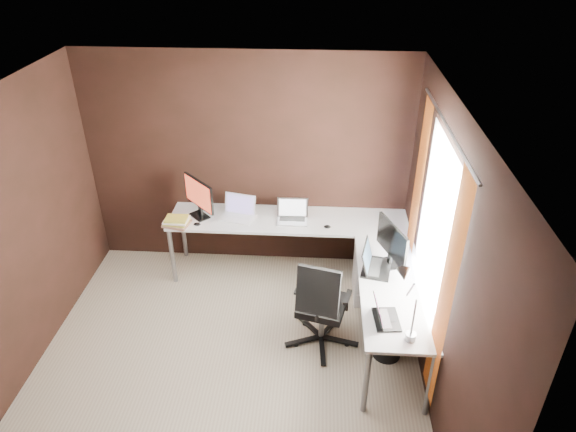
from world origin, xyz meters
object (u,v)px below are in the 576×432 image
(monitor_right, at_px, (392,242))
(laptop_black_small, at_px, (383,316))
(monitor_left, at_px, (199,196))
(laptop_white, at_px, (238,212))
(laptop_black_big, at_px, (373,264))
(office_chair, at_px, (321,319))
(laptop_silver, at_px, (292,216))
(desk_lamp, at_px, (406,295))
(book_stack, at_px, (177,222))
(drawer_pedestal, at_px, (374,272))
(wastebasket, at_px, (388,342))

(monitor_right, xyz_separation_m, laptop_black_small, (-0.14, -0.80, -0.21))
(monitor_left, bearing_deg, monitor_right, 24.12)
(laptop_white, xyz_separation_m, laptop_black_big, (1.42, -0.88, 0.00))
(laptop_white, distance_m, office_chair, 1.57)
(monitor_right, xyz_separation_m, office_chair, (-0.65, -0.35, -0.69))
(laptop_silver, relative_size, desk_lamp, 0.53)
(laptop_black_small, bearing_deg, book_stack, 51.67)
(desk_lamp, bearing_deg, laptop_black_big, 115.95)
(drawer_pedestal, bearing_deg, wastebasket, -85.55)
(book_stack, bearing_deg, drawer_pedestal, -3.97)
(monitor_left, relative_size, office_chair, 0.45)
(laptop_black_big, bearing_deg, wastebasket, -146.28)
(laptop_silver, distance_m, desk_lamp, 2.01)
(office_chair, bearing_deg, desk_lamp, -29.61)
(monitor_left, relative_size, desk_lamp, 0.71)
(laptop_black_big, distance_m, office_chair, 0.73)
(desk_lamp, bearing_deg, drawer_pedestal, 108.51)
(office_chair, bearing_deg, laptop_white, 143.56)
(drawer_pedestal, bearing_deg, laptop_white, 166.24)
(laptop_black_small, bearing_deg, office_chair, 43.08)
(monitor_left, height_order, desk_lamp, desk_lamp)
(laptop_silver, relative_size, office_chair, 0.34)
(book_stack, height_order, desk_lamp, desk_lamp)
(laptop_silver, bearing_deg, laptop_black_small, -61.88)
(laptop_black_big, bearing_deg, monitor_right, -53.80)
(monitor_left, bearing_deg, laptop_black_big, 20.37)
(laptop_white, distance_m, wastebasket, 2.12)
(drawer_pedestal, distance_m, desk_lamp, 1.62)
(laptop_silver, height_order, book_stack, laptop_silver)
(laptop_black_small, bearing_deg, monitor_right, -14.63)
(laptop_black_small, height_order, desk_lamp, desk_lamp)
(office_chair, bearing_deg, monitor_right, 42.25)
(monitor_right, distance_m, book_stack, 2.32)
(drawer_pedestal, height_order, laptop_black_small, laptop_black_small)
(monitor_right, relative_size, laptop_black_big, 1.21)
(monitor_left, relative_size, laptop_black_small, 1.45)
(book_stack, relative_size, desk_lamp, 0.48)
(desk_lamp, bearing_deg, office_chair, 152.00)
(monitor_right, height_order, laptop_silver, monitor_right)
(laptop_white, xyz_separation_m, book_stack, (-0.64, -0.22, -0.01))
(laptop_silver, bearing_deg, office_chair, -73.22)
(laptop_black_big, relative_size, wastebasket, 1.34)
(laptop_silver, xyz_separation_m, wastebasket, (0.98, -1.24, -0.62))
(drawer_pedestal, relative_size, monitor_right, 1.18)
(monitor_right, bearing_deg, laptop_white, 41.63)
(monitor_left, distance_m, wastebasket, 2.51)
(monitor_right, xyz_separation_m, wastebasket, (-0.01, -0.47, -0.82))
(laptop_black_big, relative_size, book_stack, 1.37)
(laptop_white, distance_m, laptop_black_small, 2.17)
(drawer_pedestal, distance_m, laptop_black_big, 0.71)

